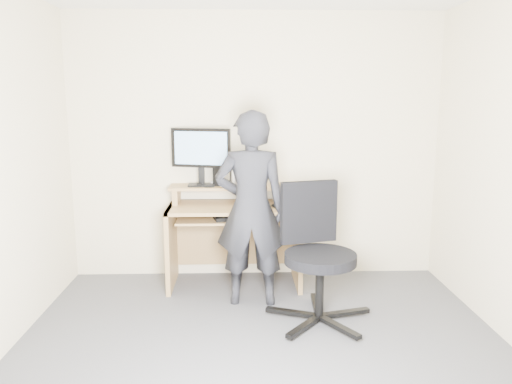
{
  "coord_description": "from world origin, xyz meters",
  "views": [
    {
      "loc": [
        -0.15,
        -2.99,
        1.71
      ],
      "look_at": [
        -0.02,
        1.05,
        0.95
      ],
      "focal_mm": 35.0,
      "sensor_mm": 36.0,
      "label": 1
    }
  ],
  "objects": [
    {
      "name": "charger",
      "position": [
        -0.52,
        1.53,
        0.93
      ],
      "size": [
        0.05,
        0.04,
        0.03
      ],
      "primitive_type": "cube",
      "rotation": [
        0.0,
        0.0,
        0.05
      ],
      "color": "black",
      "rests_on": "desk"
    },
    {
      "name": "office_chair",
      "position": [
        0.44,
        0.7,
        0.57
      ],
      "size": [
        0.83,
        0.8,
        1.04
      ],
      "rotation": [
        0.0,
        0.0,
        0.26
      ],
      "color": "black",
      "rests_on": "ground"
    },
    {
      "name": "headphones",
      "position": [
        -0.34,
        1.65,
        0.92
      ],
      "size": [
        0.19,
        0.19,
        0.06
      ],
      "primitive_type": "torus",
      "rotation": [
        0.26,
        0.0,
        -0.25
      ],
      "color": "silver",
      "rests_on": "desk"
    },
    {
      "name": "external_drive",
      "position": [
        -0.35,
        1.62,
        1.01
      ],
      "size": [
        0.1,
        0.14,
        0.2
      ],
      "primitive_type": "cube",
      "rotation": [
        0.0,
        0.0,
        -0.21
      ],
      "color": "black",
      "rests_on": "desk"
    },
    {
      "name": "back_wall",
      "position": [
        0.0,
        1.75,
        1.25
      ],
      "size": [
        3.5,
        0.02,
        2.5
      ],
      "primitive_type": "cube",
      "color": "beige",
      "rests_on": "ground"
    },
    {
      "name": "monitor",
      "position": [
        -0.5,
        1.59,
        1.23
      ],
      "size": [
        0.55,
        0.19,
        0.53
      ],
      "rotation": [
        0.0,
        0.0,
        -0.27
      ],
      "color": "black",
      "rests_on": "desk"
    },
    {
      "name": "ground",
      "position": [
        0.0,
        0.0,
        0.0
      ],
      "size": [
        3.5,
        3.5,
        0.0
      ],
      "primitive_type": "plane",
      "color": "#535458",
      "rests_on": "ground"
    },
    {
      "name": "desk",
      "position": [
        -0.2,
        1.53,
        0.55
      ],
      "size": [
        1.2,
        0.6,
        0.91
      ],
      "color": "tan",
      "rests_on": "ground"
    },
    {
      "name": "mouse",
      "position": [
        0.18,
        1.35,
        0.77
      ],
      "size": [
        0.11,
        0.08,
        0.04
      ],
      "primitive_type": "ellipsoid",
      "rotation": [
        0.0,
        0.0,
        -0.22
      ],
      "color": "black",
      "rests_on": "desk"
    },
    {
      "name": "smartphone",
      "position": [
        -0.04,
        1.59,
        0.92
      ],
      "size": [
        0.1,
        0.14,
        0.01
      ],
      "primitive_type": "cube",
      "rotation": [
        0.0,
        0.0,
        -0.3
      ],
      "color": "black",
      "rests_on": "desk"
    },
    {
      "name": "keyboard",
      "position": [
        -0.15,
        1.36,
        0.67
      ],
      "size": [
        0.49,
        0.28,
        0.03
      ],
      "primitive_type": "cube",
      "rotation": [
        0.0,
        0.0,
        0.23
      ],
      "color": "black",
      "rests_on": "desk"
    },
    {
      "name": "person",
      "position": [
        -0.06,
        1.02,
        0.81
      ],
      "size": [
        0.61,
        0.41,
        1.62
      ],
      "primitive_type": "imported",
      "rotation": [
        0.0,
        0.0,
        3.11
      ],
      "color": "black",
      "rests_on": "ground"
    },
    {
      "name": "travel_mug",
      "position": [
        -0.2,
        1.62,
        1.01
      ],
      "size": [
        0.09,
        0.09,
        0.19
      ],
      "primitive_type": "cylinder",
      "rotation": [
        0.0,
        0.0,
        -0.05
      ],
      "color": "silver",
      "rests_on": "desk"
    }
  ]
}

